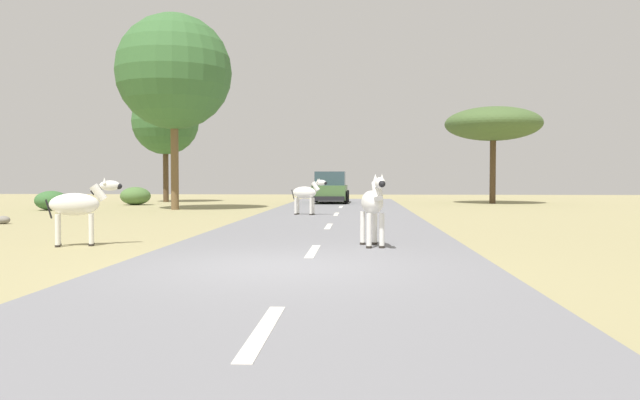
{
  "coord_description": "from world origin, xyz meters",
  "views": [
    {
      "loc": [
        1.24,
        -9.39,
        1.4
      ],
      "look_at": [
        -0.1,
        11.88,
        0.66
      ],
      "focal_mm": 34.65,
      "sensor_mm": 36.0,
      "label": 1
    }
  ],
  "objects_px": {
    "tree_3": "(165,122)",
    "bush_1": "(51,201)",
    "zebra_2": "(79,205)",
    "bush_0": "(135,196)",
    "tree_0": "(174,72)",
    "car_0": "(330,189)",
    "tree_2": "(493,124)",
    "rock_0": "(3,220)",
    "zebra_1": "(306,193)",
    "zebra_0": "(373,203)"
  },
  "relations": [
    {
      "from": "tree_3",
      "to": "bush_1",
      "type": "height_order",
      "value": "tree_3"
    },
    {
      "from": "zebra_2",
      "to": "bush_0",
      "type": "xyz_separation_m",
      "value": [
        -6.05,
        19.64,
        -0.37
      ]
    },
    {
      "from": "tree_0",
      "to": "car_0",
      "type": "bearing_deg",
      "value": 46.39
    },
    {
      "from": "zebra_2",
      "to": "bush_0",
      "type": "height_order",
      "value": "zebra_2"
    },
    {
      "from": "zebra_2",
      "to": "tree_2",
      "type": "bearing_deg",
      "value": 127.27
    },
    {
      "from": "zebra_2",
      "to": "rock_0",
      "type": "bearing_deg",
      "value": -161.14
    },
    {
      "from": "tree_3",
      "to": "bush_0",
      "type": "height_order",
      "value": "tree_3"
    },
    {
      "from": "zebra_2",
      "to": "tree_3",
      "type": "height_order",
      "value": "tree_3"
    },
    {
      "from": "zebra_2",
      "to": "rock_0",
      "type": "xyz_separation_m",
      "value": [
        -5.17,
        5.91,
        -0.72
      ]
    },
    {
      "from": "car_0",
      "to": "tree_3",
      "type": "height_order",
      "value": "tree_3"
    },
    {
      "from": "car_0",
      "to": "bush_0",
      "type": "distance_m",
      "value": 10.54
    },
    {
      "from": "zebra_2",
      "to": "zebra_1",
      "type": "bearing_deg",
      "value": 137.48
    },
    {
      "from": "zebra_0",
      "to": "tree_0",
      "type": "distance_m",
      "value": 18.19
    },
    {
      "from": "zebra_0",
      "to": "zebra_1",
      "type": "height_order",
      "value": "zebra_0"
    },
    {
      "from": "zebra_1",
      "to": "tree_2",
      "type": "bearing_deg",
      "value": 160.59
    },
    {
      "from": "bush_0",
      "to": "bush_1",
      "type": "height_order",
      "value": "bush_0"
    },
    {
      "from": "car_0",
      "to": "tree_0",
      "type": "xyz_separation_m",
      "value": [
        -6.71,
        -7.04,
        5.33
      ]
    },
    {
      "from": "tree_3",
      "to": "zebra_0",
      "type": "bearing_deg",
      "value": -63.85
    },
    {
      "from": "car_0",
      "to": "rock_0",
      "type": "bearing_deg",
      "value": 60.03
    },
    {
      "from": "tree_2",
      "to": "tree_3",
      "type": "distance_m",
      "value": 19.08
    },
    {
      "from": "tree_2",
      "to": "tree_3",
      "type": "xyz_separation_m",
      "value": [
        -19.05,
        1.12,
        0.35
      ]
    },
    {
      "from": "zebra_1",
      "to": "tree_0",
      "type": "bearing_deg",
      "value": -106.46
    },
    {
      "from": "car_0",
      "to": "rock_0",
      "type": "distance_m",
      "value": 18.6
    },
    {
      "from": "tree_3",
      "to": "rock_0",
      "type": "distance_m",
      "value": 18.52
    },
    {
      "from": "zebra_0",
      "to": "rock_0",
      "type": "relative_size",
      "value": 3.57
    },
    {
      "from": "zebra_0",
      "to": "tree_0",
      "type": "relative_size",
      "value": 0.17
    },
    {
      "from": "zebra_2",
      "to": "tree_2",
      "type": "height_order",
      "value": "tree_2"
    },
    {
      "from": "zebra_0",
      "to": "tree_0",
      "type": "height_order",
      "value": "tree_0"
    },
    {
      "from": "zebra_2",
      "to": "bush_1",
      "type": "bearing_deg",
      "value": -173.27
    },
    {
      "from": "bush_1",
      "to": "zebra_2",
      "type": "bearing_deg",
      "value": -60.96
    },
    {
      "from": "tree_0",
      "to": "rock_0",
      "type": "relative_size",
      "value": 20.67
    },
    {
      "from": "zebra_1",
      "to": "zebra_2",
      "type": "bearing_deg",
      "value": -1.84
    },
    {
      "from": "tree_2",
      "to": "bush_0",
      "type": "xyz_separation_m",
      "value": [
        -19.37,
        -3.06,
        -3.97
      ]
    },
    {
      "from": "tree_2",
      "to": "bush_0",
      "type": "height_order",
      "value": "tree_2"
    },
    {
      "from": "car_0",
      "to": "bush_1",
      "type": "distance_m",
      "value": 14.4
    },
    {
      "from": "tree_3",
      "to": "bush_0",
      "type": "bearing_deg",
      "value": -94.47
    },
    {
      "from": "tree_3",
      "to": "rock_0",
      "type": "height_order",
      "value": "tree_3"
    },
    {
      "from": "tree_3",
      "to": "bush_1",
      "type": "relative_size",
      "value": 4.73
    },
    {
      "from": "zebra_0",
      "to": "zebra_1",
      "type": "bearing_deg",
      "value": -88.91
    },
    {
      "from": "tree_0",
      "to": "tree_3",
      "type": "xyz_separation_m",
      "value": [
        -3.25,
        8.92,
        -1.38
      ]
    },
    {
      "from": "zebra_2",
      "to": "rock_0",
      "type": "relative_size",
      "value": 3.37
    },
    {
      "from": "car_0",
      "to": "bush_1",
      "type": "bearing_deg",
      "value": 33.74
    },
    {
      "from": "tree_0",
      "to": "tree_2",
      "type": "xyz_separation_m",
      "value": [
        15.8,
        7.8,
        -1.73
      ]
    },
    {
      "from": "zebra_0",
      "to": "rock_0",
      "type": "distance_m",
      "value": 12.86
    },
    {
      "from": "zebra_1",
      "to": "zebra_2",
      "type": "distance_m",
      "value": 11.18
    },
    {
      "from": "tree_0",
      "to": "zebra_2",
      "type": "bearing_deg",
      "value": -80.57
    },
    {
      "from": "zebra_1",
      "to": "zebra_2",
      "type": "xyz_separation_m",
      "value": [
        -3.86,
        -10.49,
        -0.01
      ]
    },
    {
      "from": "zebra_2",
      "to": "rock_0",
      "type": "distance_m",
      "value": 7.88
    },
    {
      "from": "zebra_2",
      "to": "tree_3",
      "type": "relative_size",
      "value": 0.21
    },
    {
      "from": "bush_1",
      "to": "rock_0",
      "type": "distance_m",
      "value": 8.55
    }
  ]
}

